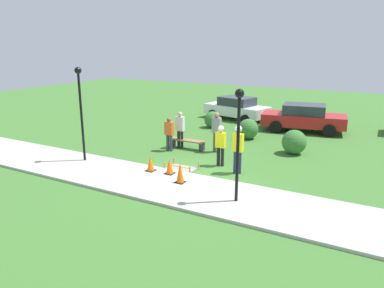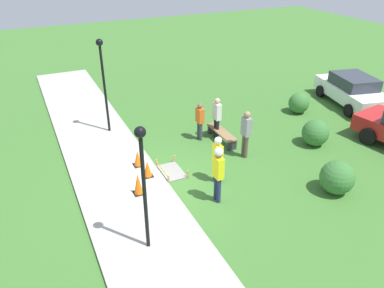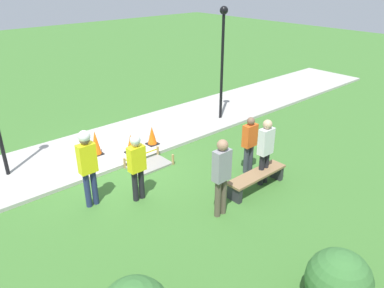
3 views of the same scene
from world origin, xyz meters
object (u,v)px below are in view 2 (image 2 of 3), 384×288
park_bench (222,134)px  bystander_in_gray_shirt (217,116)px  lamppost_near (143,172)px  worker_supervisor (218,169)px  traffic_cone_far_patch (148,169)px  traffic_cone_near_patch (138,158)px  traffic_cone_sidewalk_edge (138,184)px  lamppost_far (103,73)px  bystander_in_white_shirt (246,131)px  bystander_in_orange_shirt (200,119)px  worker_assistant (218,156)px  parked_car_white (352,90)px

park_bench → bystander_in_gray_shirt: 0.78m
park_bench → lamppost_near: size_ratio=0.51×
worker_supervisor → lamppost_near: (1.08, -2.68, 1.28)m
traffic_cone_far_patch → worker_supervisor: size_ratio=0.31×
traffic_cone_near_patch → worker_supervisor: (2.95, 1.65, 0.77)m
traffic_cone_sidewalk_edge → worker_supervisor: 2.62m
lamppost_far → traffic_cone_near_patch: bearing=4.0°
bystander_in_gray_shirt → bystander_in_white_shirt: size_ratio=0.95×
bystander_in_gray_shirt → lamppost_far: (-2.40, -3.92, 1.64)m
bystander_in_white_shirt → lamppost_near: 6.00m
bystander_in_orange_shirt → lamppost_near: (5.08, -4.05, 1.55)m
bystander_in_gray_shirt → lamppost_far: bearing=-121.5°
traffic_cone_sidewalk_edge → lamppost_near: size_ratio=0.21×
park_bench → traffic_cone_near_patch: bearing=-82.1°
traffic_cone_sidewalk_edge → worker_assistant: 2.77m
traffic_cone_far_patch → traffic_cone_sidewalk_edge: 1.03m
worker_assistant → lamppost_near: (2.05, -3.20, 1.45)m
bystander_in_gray_shirt → parked_car_white: 7.88m
bystander_in_orange_shirt → bystander_in_white_shirt: (2.01, 0.91, 0.18)m
park_bench → bystander_in_white_shirt: (1.48, 0.17, 0.76)m
bystander_in_gray_shirt → bystander_in_white_shirt: (1.82, 0.23, 0.06)m
traffic_cone_far_patch → bystander_in_orange_shirt: size_ratio=0.37×
worker_supervisor → bystander_in_white_shirt: 3.03m
parked_car_white → bystander_in_white_shirt: bearing=-61.3°
lamppost_far → park_bench: bearing=55.5°
bystander_in_orange_shirt → lamppost_near: bearing=-38.5°
traffic_cone_near_patch → worker_assistant: (1.98, 2.17, 0.61)m
worker_assistant → bystander_in_white_shirt: (-1.03, 1.76, 0.07)m
traffic_cone_far_patch → bystander_in_gray_shirt: (-1.69, 3.61, 0.62)m
traffic_cone_far_patch → park_bench: traffic_cone_far_patch is taller
traffic_cone_far_patch → traffic_cone_sidewalk_edge: bearing=-36.0°
bystander_in_orange_shirt → bystander_in_gray_shirt: bearing=74.2°
traffic_cone_sidewalk_edge → bystander_in_gray_shirt: size_ratio=0.42×
traffic_cone_near_patch → traffic_cone_sidewalk_edge: traffic_cone_sidewalk_edge is taller
worker_assistant → traffic_cone_sidewalk_edge: bearing=-96.8°
lamppost_near → parked_car_white: lamppost_near is taller
traffic_cone_near_patch → traffic_cone_far_patch: traffic_cone_far_patch is taller
traffic_cone_far_patch → lamppost_far: size_ratio=0.15×
worker_assistant → lamppost_near: lamppost_near is taller
bystander_in_orange_shirt → traffic_cone_near_patch: bearing=-70.7°
bystander_in_orange_shirt → bystander_in_gray_shirt: (0.19, 0.68, 0.12)m
parked_car_white → lamppost_near: bearing=-54.5°
park_bench → bystander_in_orange_shirt: bystander_in_orange_shirt is taller
traffic_cone_near_patch → lamppost_far: size_ratio=0.15×
worker_assistant → bystander_in_white_shirt: bystander_in_white_shirt is taller
traffic_cone_far_patch → lamppost_far: lamppost_far is taller
parked_car_white → worker_assistant: bearing=-58.3°
bystander_in_orange_shirt → bystander_in_gray_shirt: 0.72m
worker_supervisor → traffic_cone_near_patch: bearing=-150.8°
traffic_cone_sidewalk_edge → lamppost_near: lamppost_near is taller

